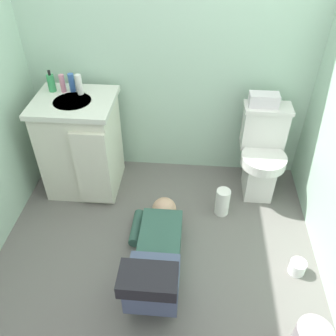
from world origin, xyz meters
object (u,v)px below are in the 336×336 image
at_px(soap_dispenser, 51,83).
at_px(toilet_paper_roll, 297,267).
at_px(toilet, 262,154).
at_px(bottle_pink, 62,83).
at_px(faucet, 77,85).
at_px(bottle_blue, 72,83).
at_px(paper_towel_roll, 222,202).
at_px(bottle_white, 79,85).
at_px(tissue_box, 264,100).
at_px(person_plumber, 156,257).
at_px(vanity_cabinet, 81,145).

height_order(soap_dispenser, toilet_paper_roll, soap_dispenser).
distance_m(toilet, bottle_pink, 1.64).
height_order(faucet, bottle_blue, bottle_blue).
bearing_deg(paper_towel_roll, bottle_white, 162.69).
height_order(bottle_pink, paper_towel_roll, bottle_pink).
xyz_separation_m(soap_dispenser, bottle_blue, (0.15, 0.01, 0.00)).
height_order(tissue_box, toilet_paper_roll, tissue_box).
height_order(person_plumber, paper_towel_roll, person_plumber).
bearing_deg(person_plumber, toilet, 50.98).
relative_size(toilet, toilet_paper_roll, 6.82).
distance_m(toilet, faucet, 1.54).
relative_size(bottle_white, paper_towel_roll, 0.66).
distance_m(vanity_cabinet, tissue_box, 1.46).
relative_size(faucet, paper_towel_roll, 0.43).
bearing_deg(vanity_cabinet, bottle_white, 73.37).
bearing_deg(bottle_blue, bottle_pink, -168.56).
bearing_deg(bottle_white, person_plumber, -55.29).
xyz_separation_m(tissue_box, paper_towel_roll, (-0.25, -0.41, -0.68)).
xyz_separation_m(vanity_cabinet, bottle_blue, (-0.04, 0.14, 0.47)).
xyz_separation_m(vanity_cabinet, paper_towel_roll, (1.15, -0.25, -0.30)).
bearing_deg(toilet, tissue_box, 116.43).
relative_size(person_plumber, tissue_box, 4.84).
distance_m(faucet, bottle_blue, 0.04).
height_order(toilet, vanity_cabinet, vanity_cabinet).
bearing_deg(person_plumber, faucet, 124.71).
distance_m(vanity_cabinet, bottle_pink, 0.50).
height_order(tissue_box, paper_towel_roll, tissue_box).
xyz_separation_m(bottle_white, toilet_paper_roll, (1.61, -0.86, -0.85)).
xyz_separation_m(tissue_box, soap_dispenser, (-1.60, -0.03, 0.09)).
distance_m(person_plumber, tissue_box, 1.39).
relative_size(toilet, bottle_blue, 5.42).
relative_size(bottle_white, toilet_paper_roll, 1.39).
distance_m(faucet, paper_towel_roll, 1.43).
bearing_deg(faucet, toilet, -3.02).
bearing_deg(tissue_box, bottle_blue, -179.23).
bearing_deg(faucet, person_plumber, -55.29).
relative_size(faucet, tissue_box, 0.45).
bearing_deg(vanity_cabinet, toilet, 2.75).
bearing_deg(soap_dispenser, paper_towel_roll, -15.65).
height_order(toilet, paper_towel_roll, toilet).
bearing_deg(bottle_blue, bottle_white, -31.03).
xyz_separation_m(toilet, person_plumber, (-0.75, -0.93, -0.19)).
distance_m(bottle_white, toilet_paper_roll, 2.01).
xyz_separation_m(soap_dispenser, paper_towel_roll, (1.34, -0.38, -0.77)).
xyz_separation_m(bottle_pink, bottle_white, (0.14, -0.03, 0.01)).
xyz_separation_m(bottle_pink, paper_towel_roll, (1.26, -0.38, -0.77)).
xyz_separation_m(faucet, paper_towel_roll, (1.15, -0.40, -0.75)).
bearing_deg(tissue_box, bottle_white, -177.45).
xyz_separation_m(bottle_blue, toilet_paper_roll, (1.68, -0.91, -0.84)).
distance_m(soap_dispenser, bottle_pink, 0.09).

